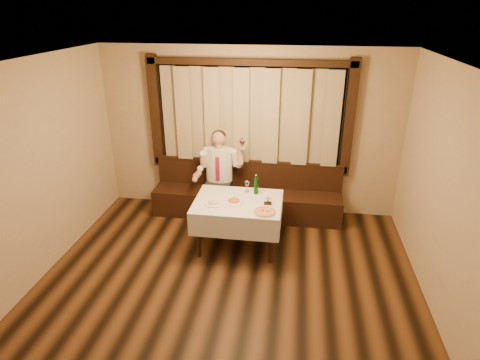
# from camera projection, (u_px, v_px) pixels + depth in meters

# --- Properties ---
(room) EXTENTS (5.01, 6.01, 2.81)m
(room) POSITION_uv_depth(u_px,v_px,m) (229.00, 173.00, 4.86)
(room) COLOR black
(room) RESTS_ON ground
(banquette) EXTENTS (3.20, 0.61, 0.94)m
(banquette) POSITION_uv_depth(u_px,v_px,m) (247.00, 197.00, 6.92)
(banquette) COLOR black
(banquette) RESTS_ON ground
(dining_table) EXTENTS (1.27, 0.97, 0.76)m
(dining_table) POSITION_uv_depth(u_px,v_px,m) (238.00, 207.00, 5.86)
(dining_table) COLOR black
(dining_table) RESTS_ON ground
(pizza) EXTENTS (0.31, 0.31, 0.03)m
(pizza) POSITION_uv_depth(u_px,v_px,m) (265.00, 212.00, 5.48)
(pizza) COLOR white
(pizza) RESTS_ON dining_table
(pasta_red) EXTENTS (0.28, 0.28, 0.10)m
(pasta_red) POSITION_uv_depth(u_px,v_px,m) (234.00, 200.00, 5.77)
(pasta_red) COLOR white
(pasta_red) RESTS_ON dining_table
(pasta_cream) EXTENTS (0.27, 0.27, 0.09)m
(pasta_cream) POSITION_uv_depth(u_px,v_px,m) (214.00, 201.00, 5.72)
(pasta_cream) COLOR white
(pasta_cream) RESTS_ON dining_table
(green_bottle) EXTENTS (0.07, 0.07, 0.31)m
(green_bottle) POSITION_uv_depth(u_px,v_px,m) (256.00, 186.00, 5.99)
(green_bottle) COLOR #125418
(green_bottle) RESTS_ON dining_table
(table_wine_glass) EXTENTS (0.07, 0.07, 0.19)m
(table_wine_glass) POSITION_uv_depth(u_px,v_px,m) (247.00, 184.00, 6.04)
(table_wine_glass) COLOR white
(table_wine_glass) RESTS_ON dining_table
(cruet_caddy) EXTENTS (0.11, 0.07, 0.12)m
(cruet_caddy) POSITION_uv_depth(u_px,v_px,m) (268.00, 202.00, 5.70)
(cruet_caddy) COLOR black
(cruet_caddy) RESTS_ON dining_table
(seated_man) EXTENTS (0.83, 0.62, 1.49)m
(seated_man) POSITION_uv_depth(u_px,v_px,m) (219.00, 169.00, 6.68)
(seated_man) COLOR black
(seated_man) RESTS_ON ground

